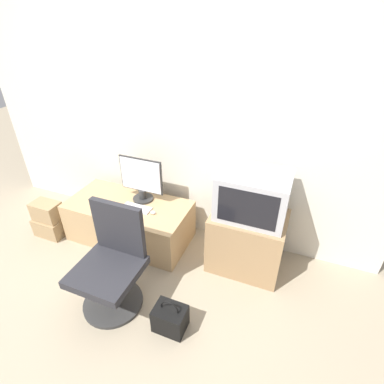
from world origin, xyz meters
TOP-DOWN VIEW (x-y plane):
  - ground_plane at (0.00, 0.00)m, footprint 12.00×12.00m
  - wall_back at (0.00, 1.32)m, footprint 4.40×0.05m
  - desk at (-0.30, 0.89)m, footprint 1.29×0.63m
  - side_stand at (0.96, 0.95)m, footprint 0.68×0.49m
  - main_monitor at (-0.19, 1.03)m, footprint 0.48×0.22m
  - keyboard at (-0.17, 0.85)m, footprint 0.30×0.12m
  - mouse at (0.03, 0.84)m, footprint 0.06×0.04m
  - crt_tv at (0.97, 0.97)m, footprint 0.60×0.45m
  - office_chair at (0.02, 0.13)m, footprint 0.51×0.51m
  - cardboard_box_lower at (-1.17, 0.61)m, footprint 0.33×0.24m
  - cardboard_box_upper at (-1.17, 0.61)m, footprint 0.30×0.19m
  - handbag at (0.58, 0.05)m, footprint 0.25×0.19m

SIDE VIEW (x-z plane):
  - ground_plane at x=0.00m, z-range 0.00..0.00m
  - cardboard_box_lower at x=-1.17m, z-range 0.00..0.20m
  - handbag at x=0.58m, z-range -0.04..0.27m
  - desk at x=-0.30m, z-range 0.00..0.45m
  - side_stand at x=0.96m, z-range 0.00..0.60m
  - cardboard_box_upper at x=-1.17m, z-range 0.20..0.41m
  - office_chair at x=0.02m, z-range -0.06..0.84m
  - keyboard at x=-0.17m, z-range 0.45..0.46m
  - mouse at x=0.03m, z-range 0.45..0.48m
  - main_monitor at x=-0.19m, z-range 0.44..0.93m
  - crt_tv at x=0.97m, z-range 0.60..1.02m
  - wall_back at x=0.00m, z-range 0.00..2.60m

